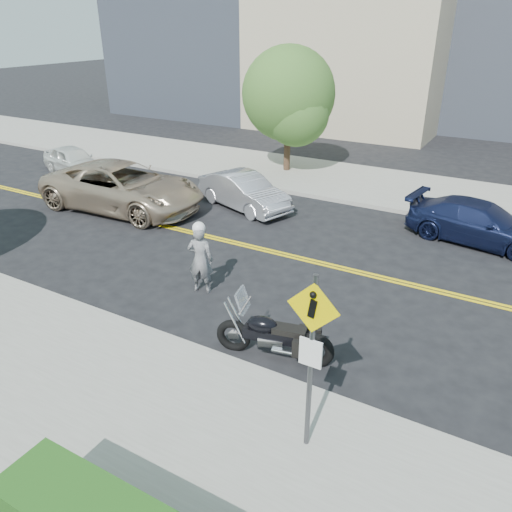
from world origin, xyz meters
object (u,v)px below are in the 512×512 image
object	(u,v)px
suv	(123,187)
parked_car_blue	(479,223)
motorcyclist	(200,258)
parked_car_white	(73,161)
motorcycle	(275,327)
pedestrian_sign	(311,349)
parked_car_silver	(244,191)

from	to	relation	value
suv	parked_car_blue	size ratio (longest dim) A/B	1.38
motorcyclist	parked_car_white	world-z (taller)	motorcyclist
motorcycle	parked_car_blue	world-z (taller)	motorcycle
pedestrian_sign	motorcycle	distance (m)	2.77
suv	parked_car_silver	size ratio (longest dim) A/B	1.55
motorcyclist	parked_car_blue	bearing A→B (deg)	-146.52
pedestrian_sign	parked_car_blue	bearing A→B (deg)	83.68
motorcycle	parked_car_silver	size ratio (longest dim) A/B	0.61
pedestrian_sign	motorcyclist	size ratio (longest dim) A/B	1.61
motorcyclist	motorcycle	xyz separation A→B (m)	(2.84, -1.49, -0.21)
motorcycle	parked_car_blue	distance (m)	8.59
pedestrian_sign	motorcycle	world-z (taller)	pedestrian_sign
suv	parked_car_blue	xyz separation A→B (m)	(11.41, 3.16, -0.20)
motorcyclist	suv	distance (m)	6.85
pedestrian_sign	suv	size ratio (longest dim) A/B	0.51
pedestrian_sign	parked_car_white	distance (m)	17.93
suv	parked_car_silver	xyz separation A→B (m)	(3.67, 2.20, -0.19)
motorcycle	pedestrian_sign	bearing A→B (deg)	-62.86
motorcyclist	parked_car_silver	world-z (taller)	motorcyclist
motorcycle	parked_car_white	xyz separation A→B (m)	(-13.77, 7.27, -0.12)
parked_car_white	parked_car_blue	bearing A→B (deg)	-72.61
parked_car_white	parked_car_blue	size ratio (longest dim) A/B	0.81
motorcyclist	parked_car_silver	distance (m)	6.14
parked_car_silver	parked_car_blue	size ratio (longest dim) A/B	0.89
parked_car_white	parked_car_silver	size ratio (longest dim) A/B	0.91
motorcyclist	parked_car_blue	world-z (taller)	motorcyclist
suv	parked_car_blue	distance (m)	11.84
motorcycle	suv	size ratio (longest dim) A/B	0.40
parked_car_silver	parked_car_blue	distance (m)	7.80
suv	pedestrian_sign	bearing A→B (deg)	-127.21
suv	parked_car_white	xyz separation A→B (m)	(-5.05, 2.26, -0.23)
parked_car_blue	parked_car_white	bearing A→B (deg)	101.50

